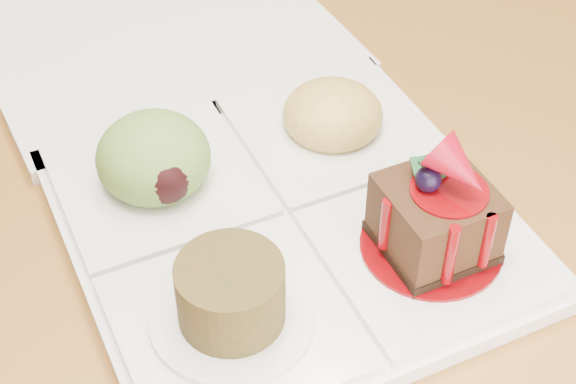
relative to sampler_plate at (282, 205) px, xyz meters
name	(u,v)px	position (x,y,z in m)	size (l,w,h in m)	color
ground	(237,382)	(0.10, 0.39, -0.77)	(6.00, 6.00, 0.00)	#573118
sampler_plate	(282,205)	(0.00, 0.00, 0.00)	(0.28, 0.28, 0.10)	silver
second_plate	(151,28)	(0.00, 0.25, -0.02)	(0.28, 0.28, 0.01)	silver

